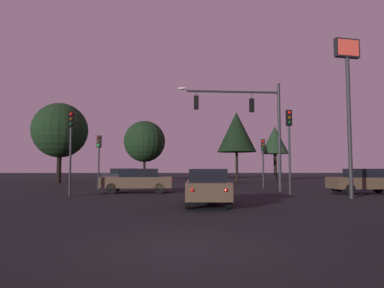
{
  "coord_description": "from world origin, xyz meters",
  "views": [
    {
      "loc": [
        0.1,
        -6.83,
        1.55
      ],
      "look_at": [
        0.48,
        18.47,
        3.32
      ],
      "focal_mm": 32.4,
      "sensor_mm": 36.0,
      "label": 1
    }
  ],
  "objects_px": {
    "traffic_light_median": "(263,153)",
    "car_far_lane": "(122,176)",
    "store_sign_illuminated": "(348,83)",
    "traffic_light_corner_right": "(99,151)",
    "car_crossing_right": "(365,181)",
    "car_nearside_lane": "(207,186)",
    "traffic_light_corner_left": "(289,135)",
    "tree_center_horizon": "(237,132)",
    "traffic_signal_mast_arm": "(251,117)",
    "car_crossing_left": "(138,180)",
    "tree_right_cluster": "(275,140)",
    "traffic_light_far_side": "(71,136)",
    "tree_behind_sign": "(60,130)",
    "tree_left_far": "(145,141)"
  },
  "relations": [
    {
      "from": "traffic_light_median",
      "to": "tree_behind_sign",
      "type": "relative_size",
      "value": 0.44
    },
    {
      "from": "traffic_light_median",
      "to": "car_crossing_right",
      "type": "relative_size",
      "value": 0.89
    },
    {
      "from": "car_crossing_right",
      "to": "store_sign_illuminated",
      "type": "bearing_deg",
      "value": -126.06
    },
    {
      "from": "traffic_light_median",
      "to": "tree_left_far",
      "type": "distance_m",
      "value": 17.66
    },
    {
      "from": "tree_behind_sign",
      "to": "tree_right_cluster",
      "type": "distance_m",
      "value": 24.53
    },
    {
      "from": "car_crossing_left",
      "to": "tree_left_far",
      "type": "relative_size",
      "value": 0.64
    },
    {
      "from": "car_crossing_right",
      "to": "tree_center_horizon",
      "type": "relative_size",
      "value": 0.55
    },
    {
      "from": "car_nearside_lane",
      "to": "tree_center_horizon",
      "type": "relative_size",
      "value": 0.59
    },
    {
      "from": "tree_right_cluster",
      "to": "traffic_light_far_side",
      "type": "bearing_deg",
      "value": -128.43
    },
    {
      "from": "traffic_signal_mast_arm",
      "to": "car_far_lane",
      "type": "bearing_deg",
      "value": 130.61
    },
    {
      "from": "traffic_light_corner_right",
      "to": "store_sign_illuminated",
      "type": "bearing_deg",
      "value": -27.15
    },
    {
      "from": "traffic_light_median",
      "to": "car_far_lane",
      "type": "height_order",
      "value": "traffic_light_median"
    },
    {
      "from": "traffic_light_corner_left",
      "to": "tree_left_far",
      "type": "relative_size",
      "value": 0.68
    },
    {
      "from": "car_crossing_right",
      "to": "store_sign_illuminated",
      "type": "height_order",
      "value": "store_sign_illuminated"
    },
    {
      "from": "traffic_light_far_side",
      "to": "car_crossing_right",
      "type": "distance_m",
      "value": 17.62
    },
    {
      "from": "traffic_light_corner_left",
      "to": "tree_center_horizon",
      "type": "distance_m",
      "value": 18.57
    },
    {
      "from": "traffic_signal_mast_arm",
      "to": "traffic_light_corner_right",
      "type": "relative_size",
      "value": 1.85
    },
    {
      "from": "traffic_light_median",
      "to": "car_crossing_right",
      "type": "xyz_separation_m",
      "value": [
        4.92,
        -5.66,
        -1.91
      ]
    },
    {
      "from": "car_nearside_lane",
      "to": "store_sign_illuminated",
      "type": "distance_m",
      "value": 9.58
    },
    {
      "from": "store_sign_illuminated",
      "to": "traffic_light_corner_right",
      "type": "bearing_deg",
      "value": 152.85
    },
    {
      "from": "car_far_lane",
      "to": "tree_right_cluster",
      "type": "height_order",
      "value": "tree_right_cluster"
    },
    {
      "from": "car_nearside_lane",
      "to": "car_far_lane",
      "type": "distance_m",
      "value": 21.85
    },
    {
      "from": "traffic_light_corner_left",
      "to": "traffic_light_median",
      "type": "xyz_separation_m",
      "value": [
        0.1,
        7.24,
        -0.7
      ]
    },
    {
      "from": "traffic_signal_mast_arm",
      "to": "car_far_lane",
      "type": "distance_m",
      "value": 17.08
    },
    {
      "from": "car_far_lane",
      "to": "car_crossing_left",
      "type": "bearing_deg",
      "value": -75.55
    },
    {
      "from": "traffic_light_corner_right",
      "to": "car_crossing_left",
      "type": "height_order",
      "value": "traffic_light_corner_right"
    },
    {
      "from": "tree_left_far",
      "to": "tree_center_horizon",
      "type": "height_order",
      "value": "tree_center_horizon"
    },
    {
      "from": "car_far_lane",
      "to": "store_sign_illuminated",
      "type": "xyz_separation_m",
      "value": [
        14.91,
        -17.7,
        5.19
      ]
    },
    {
      "from": "car_far_lane",
      "to": "store_sign_illuminated",
      "type": "bearing_deg",
      "value": -49.89
    },
    {
      "from": "car_crossing_right",
      "to": "tree_center_horizon",
      "type": "xyz_separation_m",
      "value": [
        -5.33,
        16.87,
        4.72
      ]
    },
    {
      "from": "car_nearside_lane",
      "to": "tree_left_far",
      "type": "bearing_deg",
      "value": 102.74
    },
    {
      "from": "car_crossing_right",
      "to": "tree_behind_sign",
      "type": "xyz_separation_m",
      "value": [
        -24.4,
        16.14,
        4.79
      ]
    },
    {
      "from": "traffic_light_corner_right",
      "to": "tree_center_horizon",
      "type": "relative_size",
      "value": 0.51
    },
    {
      "from": "tree_behind_sign",
      "to": "traffic_signal_mast_arm",
      "type": "bearing_deg",
      "value": -38.79
    },
    {
      "from": "traffic_signal_mast_arm",
      "to": "car_crossing_left",
      "type": "height_order",
      "value": "traffic_signal_mast_arm"
    },
    {
      "from": "traffic_signal_mast_arm",
      "to": "car_crossing_left",
      "type": "distance_m",
      "value": 8.5
    },
    {
      "from": "store_sign_illuminated",
      "to": "car_nearside_lane",
      "type": "bearing_deg",
      "value": -159.15
    },
    {
      "from": "car_far_lane",
      "to": "tree_behind_sign",
      "type": "bearing_deg",
      "value": 165.94
    },
    {
      "from": "car_crossing_left",
      "to": "tree_behind_sign",
      "type": "bearing_deg",
      "value": 124.99
    },
    {
      "from": "traffic_signal_mast_arm",
      "to": "car_far_lane",
      "type": "height_order",
      "value": "traffic_signal_mast_arm"
    },
    {
      "from": "traffic_signal_mast_arm",
      "to": "tree_left_far",
      "type": "xyz_separation_m",
      "value": [
        -9.19,
        17.68,
        -0.29
      ]
    },
    {
      "from": "tree_behind_sign",
      "to": "traffic_light_far_side",
      "type": "bearing_deg",
      "value": -68.08
    },
    {
      "from": "car_crossing_left",
      "to": "traffic_signal_mast_arm",
      "type": "bearing_deg",
      "value": 4.75
    },
    {
      "from": "car_crossing_left",
      "to": "tree_center_horizon",
      "type": "relative_size",
      "value": 0.59
    },
    {
      "from": "traffic_light_far_side",
      "to": "tree_left_far",
      "type": "relative_size",
      "value": 0.67
    },
    {
      "from": "traffic_signal_mast_arm",
      "to": "car_crossing_left",
      "type": "relative_size",
      "value": 1.59
    },
    {
      "from": "traffic_signal_mast_arm",
      "to": "traffic_light_corner_left",
      "type": "relative_size",
      "value": 1.5
    },
    {
      "from": "traffic_light_corner_left",
      "to": "traffic_light_corner_right",
      "type": "bearing_deg",
      "value": 154.44
    },
    {
      "from": "traffic_light_median",
      "to": "car_nearside_lane",
      "type": "relative_size",
      "value": 0.83
    },
    {
      "from": "traffic_light_corner_right",
      "to": "tree_left_far",
      "type": "relative_size",
      "value": 0.55
    }
  ]
}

